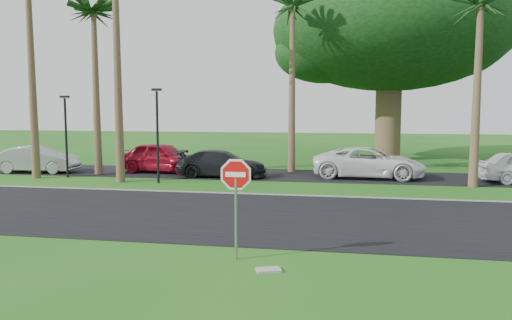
{
  "coord_description": "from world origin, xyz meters",
  "views": [
    {
      "loc": [
        3.11,
        -14.64,
        3.7
      ],
      "look_at": [
        -0.13,
        3.19,
        1.8
      ],
      "focal_mm": 35.0,
      "sensor_mm": 36.0,
      "label": 1
    }
  ],
  "objects_px": {
    "stop_sign_near": "(236,188)",
    "car_dark": "(221,164)",
    "car_minivan": "(369,163)",
    "car_silver": "(37,160)",
    "car_red": "(162,158)"
  },
  "relations": [
    {
      "from": "stop_sign_near",
      "to": "car_dark",
      "type": "bearing_deg",
      "value": 105.64
    },
    {
      "from": "car_dark",
      "to": "car_minivan",
      "type": "relative_size",
      "value": 0.84
    },
    {
      "from": "stop_sign_near",
      "to": "car_silver",
      "type": "bearing_deg",
      "value": 136.55
    },
    {
      "from": "stop_sign_near",
      "to": "car_minivan",
      "type": "relative_size",
      "value": 0.45
    },
    {
      "from": "car_red",
      "to": "car_minivan",
      "type": "distance_m",
      "value": 11.6
    },
    {
      "from": "car_dark",
      "to": "car_silver",
      "type": "bearing_deg",
      "value": 90.42
    },
    {
      "from": "car_minivan",
      "to": "stop_sign_near",
      "type": "bearing_deg",
      "value": 168.28
    },
    {
      "from": "car_minivan",
      "to": "car_dark",
      "type": "bearing_deg",
      "value": 99.85
    },
    {
      "from": "car_silver",
      "to": "car_red",
      "type": "bearing_deg",
      "value": -83.61
    },
    {
      "from": "car_red",
      "to": "car_dark",
      "type": "xyz_separation_m",
      "value": [
        3.83,
        -1.21,
        -0.15
      ]
    },
    {
      "from": "stop_sign_near",
      "to": "car_red",
      "type": "bearing_deg",
      "value": 116.93
    },
    {
      "from": "car_dark",
      "to": "car_red",
      "type": "bearing_deg",
      "value": 72.11
    },
    {
      "from": "car_silver",
      "to": "car_dark",
      "type": "bearing_deg",
      "value": -93.87
    },
    {
      "from": "car_dark",
      "to": "car_minivan",
      "type": "bearing_deg",
      "value": -82.9
    },
    {
      "from": "stop_sign_near",
      "to": "car_silver",
      "type": "xyz_separation_m",
      "value": [
        -14.75,
        13.98,
        -1.02
      ]
    }
  ]
}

